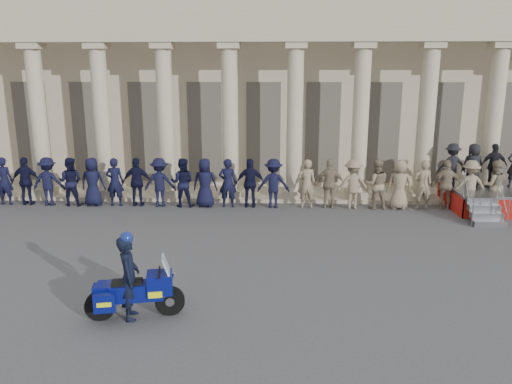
# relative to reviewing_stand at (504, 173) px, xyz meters

# --- Properties ---
(ground) EXTENTS (90.00, 90.00, 0.00)m
(ground) POSITION_rel_reviewing_stand_xyz_m (-9.33, -7.08, -1.41)
(ground) COLOR #444447
(ground) RESTS_ON ground
(building) EXTENTS (40.00, 12.50, 9.00)m
(building) POSITION_rel_reviewing_stand_xyz_m (-9.33, 7.66, 3.11)
(building) COLOR #BAAA8B
(building) RESTS_ON ground
(officer_rank) EXTENTS (21.84, 0.73, 1.93)m
(officer_rank) POSITION_rel_reviewing_stand_xyz_m (-10.77, -0.21, -0.45)
(officer_rank) COLOR black
(officer_rank) RESTS_ON ground
(reviewing_stand) EXTENTS (5.09, 3.97, 2.52)m
(reviewing_stand) POSITION_rel_reviewing_stand_xyz_m (0.00, 0.00, 0.00)
(reviewing_stand) COLOR gray
(reviewing_stand) RESTS_ON ground
(motorcycle) EXTENTS (2.11, 1.03, 1.37)m
(motorcycle) POSITION_rel_reviewing_stand_xyz_m (-11.78, -9.31, -0.82)
(motorcycle) COLOR black
(motorcycle) RESTS_ON ground
(rider) EXTENTS (0.57, 0.76, 1.95)m
(rider) POSITION_rel_reviewing_stand_xyz_m (-11.89, -9.34, -0.45)
(rider) COLOR black
(rider) RESTS_ON ground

